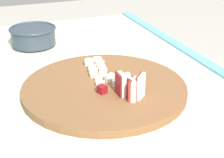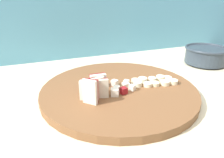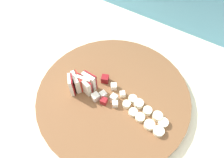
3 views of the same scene
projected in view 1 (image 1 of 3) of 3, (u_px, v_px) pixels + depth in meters
cutting_board at (106, 88)px, 0.92m from camera, size 0.44×0.44×0.02m
apple_wedge_fan at (129, 86)px, 0.84m from camera, size 0.08×0.07×0.06m
apple_dice_pile at (111, 82)px, 0.90m from camera, size 0.09×0.09×0.02m
banana_slice_rows at (96, 66)px, 1.01m from camera, size 0.13×0.07×0.01m
ceramic_bowl at (33, 35)px, 1.23m from camera, size 0.17×0.17×0.07m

